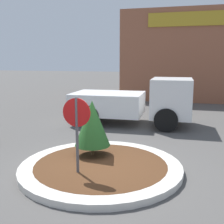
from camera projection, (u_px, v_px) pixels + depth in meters
The scene contains 6 objects.
ground_plane at pixel (101, 170), 7.54m from camera, with size 120.00×120.00×0.00m, color #514F4C.
traffic_island at pixel (101, 167), 7.53m from camera, with size 4.32×4.32×0.17m.
stop_sign at pixel (77, 123), 6.74m from camera, with size 0.70×0.07×2.04m.
island_shrub at pixel (92, 123), 8.06m from camera, with size 1.03×1.03×1.61m.
utility_truck at pixel (136, 102), 12.66m from camera, with size 5.38×2.51×2.11m.
storefront_building at pixel (215, 56), 20.96m from camera, with size 13.18×6.07×6.32m.
Camera 1 is at (2.15, -6.80, 2.92)m, focal length 45.00 mm.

